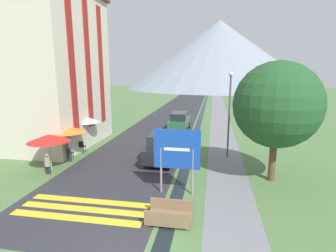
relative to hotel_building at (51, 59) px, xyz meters
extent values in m
plane|color=#517542|center=(9.39, 8.00, -6.57)|extent=(160.00, 160.00, 0.00)
cube|color=#2D2D33|center=(6.89, 18.00, -6.56)|extent=(6.40, 60.00, 0.01)
cube|color=slate|center=(12.99, 18.00, -6.56)|extent=(2.20, 60.00, 0.01)
cube|color=black|center=(10.59, 18.00, -6.57)|extent=(0.60, 60.00, 0.00)
cube|color=yellow|center=(6.89, -9.91, -6.56)|extent=(5.44, 0.44, 0.01)
cube|color=yellow|center=(6.89, -9.21, -6.56)|extent=(5.44, 0.44, 0.01)
cube|color=yellow|center=(6.89, -8.51, -6.56)|extent=(5.44, 0.44, 0.01)
cone|color=gray|center=(13.46, 78.39, 5.01)|extent=(64.28, 64.28, 23.16)
cube|color=beige|center=(-0.01, 0.00, -0.44)|extent=(5.81, 8.20, 12.25)
cube|color=maroon|center=(2.93, -2.26, -0.44)|extent=(0.06, 0.70, 9.19)
cube|color=maroon|center=(2.93, 0.00, -0.44)|extent=(0.06, 0.70, 9.19)
cube|color=maroon|center=(2.93, 2.26, -0.44)|extent=(0.06, 0.70, 9.19)
cylinder|color=gray|center=(9.80, -7.09, -5.46)|extent=(0.10, 0.10, 2.22)
cylinder|color=gray|center=(11.29, -7.09, -5.46)|extent=(0.10, 0.10, 2.22)
cube|color=#1947B7|center=(10.54, -7.11, -4.40)|extent=(2.15, 0.05, 1.84)
cube|color=white|center=(10.54, -7.14, -4.40)|extent=(1.18, 0.02, 0.14)
cube|color=#846647|center=(10.59, -9.48, -6.43)|extent=(1.70, 1.10, 0.12)
cube|color=#846647|center=(10.59, -9.99, -6.14)|extent=(1.70, 0.08, 0.45)
cube|color=#846647|center=(10.59, -8.97, -6.14)|extent=(1.70, 0.08, 0.45)
cube|color=#846647|center=(9.82, -9.48, -6.53)|extent=(0.16, 0.99, 0.08)
cube|color=#846647|center=(11.36, -9.48, -6.53)|extent=(0.16, 0.99, 0.08)
cube|color=black|center=(8.99, -2.34, -5.85)|extent=(1.78, 4.58, 0.84)
cube|color=#23282D|center=(8.99, -2.57, -5.09)|extent=(1.52, 2.52, 0.68)
cylinder|color=black|center=(8.14, -0.92, -6.27)|extent=(0.18, 0.60, 0.60)
cylinder|color=black|center=(9.85, -0.92, -6.27)|extent=(0.18, 0.60, 0.60)
cylinder|color=black|center=(8.14, -3.76, -6.27)|extent=(0.18, 0.60, 0.60)
cylinder|color=black|center=(9.85, -3.76, -6.27)|extent=(0.18, 0.60, 0.60)
cube|color=#28663D|center=(8.93, 6.39, -5.85)|extent=(1.67, 4.41, 0.84)
cube|color=#23282D|center=(8.93, 6.17, -5.09)|extent=(1.42, 2.43, 0.68)
cylinder|color=black|center=(8.13, 7.76, -6.27)|extent=(0.18, 0.60, 0.60)
cylinder|color=black|center=(9.73, 7.76, -6.27)|extent=(0.18, 0.60, 0.60)
cylinder|color=black|center=(8.13, 5.03, -6.27)|extent=(0.18, 0.60, 0.60)
cylinder|color=black|center=(9.73, 5.03, -6.27)|extent=(0.18, 0.60, 0.60)
cube|color=black|center=(2.95, -3.41, -6.12)|extent=(0.40, 0.40, 0.04)
cube|color=black|center=(2.95, -3.59, -5.92)|extent=(0.40, 0.04, 0.40)
cylinder|color=black|center=(2.78, -3.24, -6.34)|extent=(0.03, 0.03, 0.45)
cylinder|color=black|center=(3.12, -3.24, -6.34)|extent=(0.03, 0.03, 0.45)
cylinder|color=black|center=(2.78, -3.58, -6.34)|extent=(0.03, 0.03, 0.45)
cylinder|color=black|center=(3.12, -3.58, -6.34)|extent=(0.03, 0.03, 0.45)
cube|color=black|center=(2.63, -1.85, -6.12)|extent=(0.40, 0.40, 0.04)
cube|color=black|center=(2.63, -2.03, -5.92)|extent=(0.40, 0.04, 0.40)
cylinder|color=black|center=(2.46, -1.68, -6.34)|extent=(0.03, 0.03, 0.45)
cylinder|color=black|center=(2.80, -1.68, -6.34)|extent=(0.03, 0.03, 0.45)
cylinder|color=black|center=(2.46, -2.02, -6.34)|extent=(0.03, 0.03, 0.45)
cylinder|color=black|center=(2.80, -2.02, -6.34)|extent=(0.03, 0.03, 0.45)
cube|color=black|center=(3.05, -1.89, -6.12)|extent=(0.40, 0.40, 0.04)
cube|color=black|center=(3.05, -2.07, -5.92)|extent=(0.40, 0.04, 0.40)
cylinder|color=black|center=(2.88, -1.72, -6.34)|extent=(0.03, 0.03, 0.45)
cylinder|color=black|center=(3.22, -1.72, -6.34)|extent=(0.03, 0.03, 0.45)
cylinder|color=black|center=(2.88, -2.06, -6.34)|extent=(0.03, 0.03, 0.45)
cylinder|color=black|center=(3.22, -2.06, -6.34)|extent=(0.03, 0.03, 0.45)
cylinder|color=#B7B2A8|center=(2.86, -5.28, -5.57)|extent=(0.06, 0.06, 2.00)
cone|color=red|center=(2.86, -5.28, -4.67)|extent=(2.36, 2.36, 0.42)
cylinder|color=#B7B2A8|center=(2.70, -3.13, -5.55)|extent=(0.06, 0.06, 2.04)
cone|color=orange|center=(2.70, -3.13, -4.63)|extent=(2.47, 2.47, 0.36)
cylinder|color=#B7B2A8|center=(2.70, -0.45, -5.46)|extent=(0.06, 0.06, 2.22)
cone|color=silver|center=(2.70, -0.45, -4.44)|extent=(2.04, 2.04, 0.43)
cylinder|color=#282833|center=(3.01, -5.94, -6.34)|extent=(0.14, 0.14, 0.46)
cylinder|color=#282833|center=(3.19, -5.94, -6.34)|extent=(0.14, 0.14, 0.46)
cylinder|color=gray|center=(3.10, -5.94, -5.84)|extent=(0.32, 0.32, 0.53)
sphere|color=#9E755B|center=(3.10, -5.94, -5.48)|extent=(0.22, 0.22, 0.22)
cylinder|color=#282833|center=(3.07, -3.82, -6.12)|extent=(0.14, 0.14, 0.89)
cylinder|color=#282833|center=(3.25, -3.82, -6.12)|extent=(0.14, 0.14, 0.89)
cylinder|color=#4C4C56|center=(3.16, -3.82, -5.34)|extent=(0.32, 0.32, 0.67)
sphere|color=#9E755B|center=(3.16, -3.82, -4.91)|extent=(0.22, 0.22, 0.22)
cylinder|color=#515156|center=(13.16, -1.15, -3.89)|extent=(0.12, 0.12, 5.36)
sphere|color=silver|center=(13.16, -1.15, -1.08)|extent=(0.28, 0.28, 0.28)
cylinder|color=brown|center=(15.25, -4.72, -5.49)|extent=(0.36, 0.36, 2.16)
sphere|color=#235128|center=(15.25, -4.72, -2.56)|extent=(4.35, 4.35, 4.35)
camera|label=1|loc=(12.11, -18.45, -0.96)|focal=28.00mm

